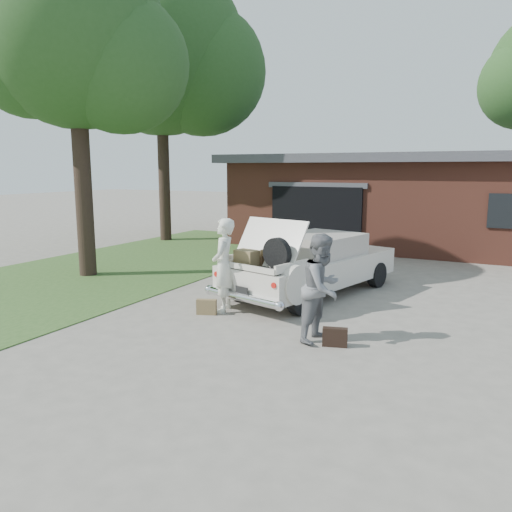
% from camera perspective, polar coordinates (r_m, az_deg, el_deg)
% --- Properties ---
extents(ground, '(90.00, 90.00, 0.00)m').
position_cam_1_polar(ground, '(9.57, -1.65, -7.06)').
color(ground, gray).
rests_on(ground, ground).
extents(grass_strip, '(6.00, 16.00, 0.02)m').
position_cam_1_polar(grass_strip, '(15.08, -14.59, -1.03)').
color(grass_strip, '#2D4C1E').
rests_on(grass_strip, ground).
extents(house, '(12.80, 7.80, 3.30)m').
position_cam_1_polar(house, '(19.82, 17.23, 6.25)').
color(house, brown).
rests_on(house, ground).
extents(tree_left, '(5.22, 4.54, 8.30)m').
position_cam_1_polar(tree_left, '(14.00, -19.80, 21.64)').
color(tree_left, '#38281E').
rests_on(tree_left, ground).
extents(tree_back, '(7.33, 6.38, 10.41)m').
position_cam_1_polar(tree_back, '(20.33, -10.66, 21.47)').
color(tree_back, '#38281E').
rests_on(tree_back, ground).
extents(sedan, '(2.89, 4.97, 1.79)m').
position_cam_1_polar(sedan, '(11.26, 6.35, -0.92)').
color(sedan, beige).
rests_on(sedan, ground).
extents(woman_left, '(0.62, 0.77, 1.85)m').
position_cam_1_polar(woman_left, '(9.81, -3.73, -1.07)').
color(woman_left, silver).
rests_on(woman_left, ground).
extents(woman_right, '(0.82, 0.97, 1.78)m').
position_cam_1_polar(woman_right, '(8.19, 7.58, -3.62)').
color(woman_right, slate).
rests_on(woman_right, ground).
extents(suitcase_left, '(0.41, 0.24, 0.30)m').
position_cam_1_polar(suitcase_left, '(9.78, -5.67, -5.82)').
color(suitcase_left, olive).
rests_on(suitcase_left, ground).
extents(suitcase_right, '(0.41, 0.23, 0.31)m').
position_cam_1_polar(suitcase_right, '(8.14, 9.02, -9.15)').
color(suitcase_right, black).
rests_on(suitcase_right, ground).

